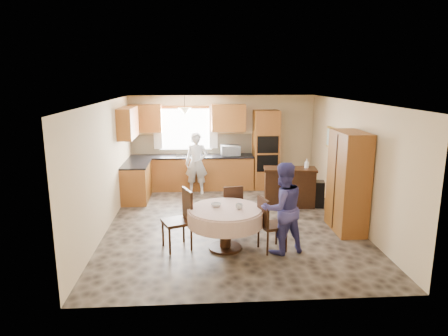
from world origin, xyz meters
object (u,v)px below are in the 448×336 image
Objects in this scene: chair_left at (181,216)px; chair_right at (269,221)px; person_dining at (282,208)px; sideboard at (289,188)px; cupboard at (348,182)px; person_sink at (197,163)px; dining_table at (225,217)px; oven_tower at (266,150)px; chair_back at (232,206)px.

chair_right is (1.51, -0.23, -0.05)m from chair_left.
chair_right is 0.35m from person_dining.
sideboard is 1.84m from cupboard.
person_sink is (-2.17, 1.20, 0.37)m from sideboard.
cupboard reaches higher than chair_right.
sideboard is 1.25× the size of chair_right.
chair_left reaches higher than chair_right.
person_dining is at bearing -11.07° from dining_table.
cupboard is at bearing -57.23° from sideboard.
sideboard is 2.63m from person_dining.
oven_tower is 1.77m from sideboard.
person_dining reaches higher than sideboard.
oven_tower is at bearing 107.04° from sideboard.
chair_right is (0.56, -0.93, 0.01)m from chair_back.
cupboard is at bearing 167.37° from chair_back.
person_dining is (1.73, -0.30, 0.21)m from chair_left.
person_sink reaches higher than sideboard.
dining_table is at bearing -29.46° from person_dining.
cupboard is 2.58m from dining_table.
sideboard is 0.91× the size of dining_table.
oven_tower reaches higher than person_dining.
chair_left is at bearing -28.27° from person_dining.
cupboard is 1.24× the size of person_dining.
sideboard is at bearing 116.11° from cupboard.
chair_left is at bearing -90.02° from person_sink.
person_sink is at bearing 98.07° from dining_table.
cupboard is at bearing -79.98° from chair_right.
person_sink is at bearing 153.80° from chair_left.
chair_left is 1.53m from chair_right.
sideboard is at bearing -37.71° from chair_right.
chair_back reaches higher than dining_table.
chair_left is (-2.14, -3.84, -0.48)m from oven_tower.
chair_right is 0.60× the size of person_sink.
oven_tower reaches higher than person_sink.
chair_right reaches higher than dining_table.
chair_right is 0.61× the size of person_dining.
dining_table is (-1.37, -3.95, -0.48)m from oven_tower.
cupboard is 1.23× the size of person_sink.
dining_table is at bearing -109.12° from oven_tower.
person_sink is (-1.24, 3.64, 0.27)m from chair_right.
chair_back is 0.59× the size of person_dining.
oven_tower is 4.21m from dining_table.
oven_tower is at bearing 108.47° from cupboard.
sideboard is 1.14× the size of chair_left.
person_sink is at bearing -86.91° from person_dining.
cupboard is 2.31m from chair_back.
person_sink is at bearing 157.70° from sideboard.
oven_tower is at bearing 70.88° from dining_table.
person_dining is (0.78, -1.00, 0.27)m from chair_back.
oven_tower reaches higher than dining_table.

